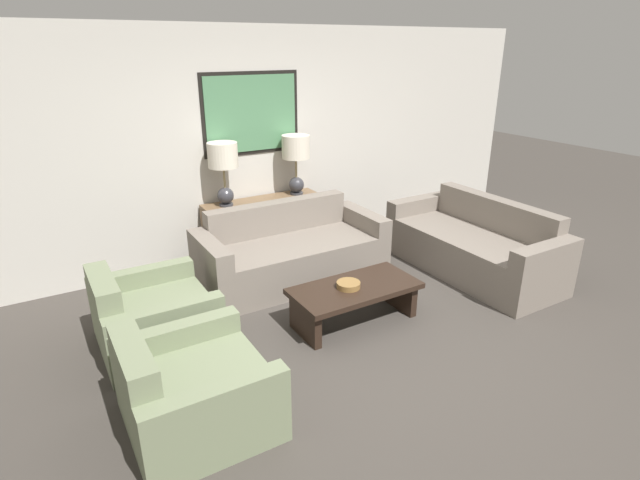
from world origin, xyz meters
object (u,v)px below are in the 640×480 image
object	(u,v)px
couch_by_back_wall	(291,254)
armchair_near_camera	(193,392)
console_table	(264,229)
couch_by_side	(474,247)
coffee_table	(355,295)
decorative_bowl	(348,285)
table_lamp_right	(296,154)
table_lamp_left	(223,163)
armchair_near_back_wall	(152,319)

from	to	relation	value
couch_by_back_wall	armchair_near_camera	bearing A→B (deg)	-134.17
console_table	couch_by_side	size ratio (longest dim) A/B	0.70
coffee_table	decorative_bowl	size ratio (longest dim) A/B	5.46
couch_by_side	armchair_near_camera	size ratio (longest dim) A/B	2.11
table_lamp_right	table_lamp_left	bearing A→B (deg)	180.00
couch_by_back_wall	table_lamp_left	bearing A→B (deg)	123.05
decorative_bowl	console_table	bearing A→B (deg)	90.01
table_lamp_left	console_table	bearing A→B (deg)	0.00
table_lamp_right	armchair_near_back_wall	distance (m)	2.62
armchair_near_back_wall	couch_by_side	bearing A→B (deg)	-5.23
console_table	armchair_near_camera	xyz separation A→B (m)	(-1.64, -2.38, -0.11)
couch_by_back_wall	decorative_bowl	bearing A→B (deg)	-89.98
couch_by_back_wall	armchair_near_back_wall	bearing A→B (deg)	-161.12
console_table	table_lamp_right	xyz separation A→B (m)	(0.45, 0.00, 0.85)
couch_by_side	decorative_bowl	size ratio (longest dim) A/B	9.30
table_lamp_right	armchair_near_camera	world-z (taller)	table_lamp_right
table_lamp_left	coffee_table	size ratio (longest dim) A/B	0.60
decorative_bowl	table_lamp_right	bearing A→B (deg)	76.01
coffee_table	armchair_near_camera	distance (m)	1.80
couch_by_back_wall	coffee_table	world-z (taller)	couch_by_back_wall
table_lamp_right	couch_by_side	bearing A→B (deg)	-47.86
coffee_table	couch_by_side	bearing A→B (deg)	7.61
console_table	armchair_near_back_wall	bearing A→B (deg)	-142.55
console_table	table_lamp_right	distance (m)	0.97
coffee_table	decorative_bowl	distance (m)	0.14
couch_by_back_wall	couch_by_side	distance (m)	2.08
console_table	couch_by_back_wall	world-z (taller)	couch_by_back_wall
couch_by_side	armchair_near_back_wall	xyz separation A→B (m)	(-3.52, 0.32, -0.03)
couch_by_back_wall	coffee_table	xyz separation A→B (m)	(0.07, -1.12, -0.02)
table_lamp_right	armchair_near_back_wall	size ratio (longest dim) A/B	0.74
table_lamp_right	armchair_near_camera	xyz separation A→B (m)	(-2.09, -2.38, -0.96)
couch_by_back_wall	armchair_near_back_wall	distance (m)	1.73
decorative_bowl	coffee_table	bearing A→B (deg)	-4.00
table_lamp_right	couch_by_side	xyz separation A→B (m)	(1.43, -1.58, -0.93)
console_table	armchair_near_back_wall	distance (m)	2.07
console_table	decorative_bowl	bearing A→B (deg)	-89.99
table_lamp_right	coffee_table	distance (m)	2.08
coffee_table	table_lamp_right	bearing A→B (deg)	78.14
coffee_table	armchair_near_back_wall	distance (m)	1.80
console_table	decorative_bowl	world-z (taller)	console_table
coffee_table	armchair_near_camera	xyz separation A→B (m)	(-1.71, -0.56, -0.02)
decorative_bowl	couch_by_side	bearing A→B (deg)	7.18
armchair_near_camera	couch_by_back_wall	bearing A→B (deg)	45.83
console_table	table_lamp_left	world-z (taller)	table_lamp_left
table_lamp_left	armchair_near_back_wall	xyz separation A→B (m)	(-1.19, -1.26, -0.96)
couch_by_back_wall	coffee_table	bearing A→B (deg)	-86.43
console_table	table_lamp_left	xyz separation A→B (m)	(-0.45, 0.00, 0.85)
couch_by_back_wall	armchair_near_back_wall	world-z (taller)	couch_by_back_wall
armchair_near_camera	console_table	bearing A→B (deg)	55.47
table_lamp_right	decorative_bowl	world-z (taller)	table_lamp_right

